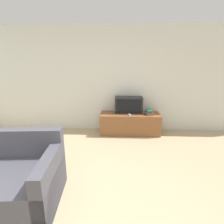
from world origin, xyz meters
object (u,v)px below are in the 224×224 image
book_stack (149,112)px  remote_on_stand (130,115)px  tv_stand (130,123)px  television (129,105)px

book_stack → remote_on_stand: (-0.47, -0.09, -0.05)m
remote_on_stand → book_stack: bearing=10.3°
book_stack → remote_on_stand: bearing=-169.7°
tv_stand → book_stack: (0.45, -0.05, 0.31)m
television → book_stack: bearing=-18.0°
television → tv_stand: bearing=-72.4°
tv_stand → book_stack: bearing=-5.8°
book_stack → remote_on_stand: book_stack is taller
television → remote_on_stand: (0.02, -0.25, -0.19)m
tv_stand → remote_on_stand: 0.30m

